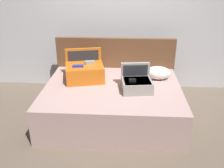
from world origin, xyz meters
TOP-DOWN VIEW (x-y plane):
  - ground_plane at (0.00, 0.00)m, footprint 12.00×12.00m
  - back_wall at (0.00, 1.65)m, footprint 8.00×0.10m
  - bed at (0.00, 0.40)m, footprint 2.00×1.57m
  - headboard at (0.00, 1.23)m, footprint 2.04×0.08m
  - hard_case_large at (-0.44, 0.65)m, footprint 0.66×0.59m
  - hard_case_medium at (0.34, 0.33)m, footprint 0.46×0.45m
  - pillow_near_headboard at (0.69, 0.76)m, footprint 0.41×0.32m

SIDE VIEW (x-z plane):
  - ground_plane at x=0.00m, z-range 0.00..0.00m
  - bed at x=0.00m, z-range 0.00..0.52m
  - headboard at x=0.00m, z-range 0.00..1.04m
  - pillow_near_headboard at x=0.69m, z-range 0.52..0.71m
  - hard_case_medium at x=0.34m, z-range 0.45..0.80m
  - hard_case_large at x=-0.44m, z-range 0.44..0.88m
  - back_wall at x=0.00m, z-range 0.00..2.60m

